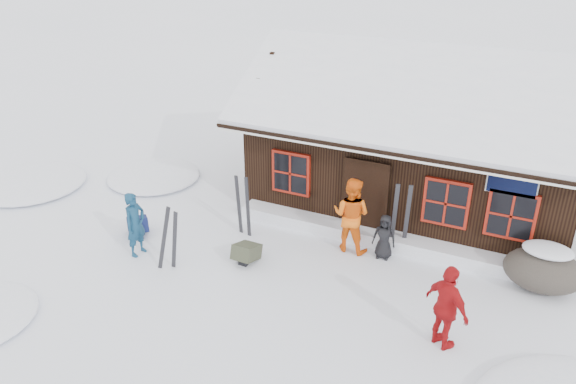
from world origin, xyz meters
name	(u,v)px	position (x,y,z in m)	size (l,w,h in m)	color
ground	(289,277)	(0.00, 0.00, 0.00)	(120.00, 120.00, 0.00)	white
mountain_hut	(418,148)	(1.50, 4.98, 1.58)	(8.90, 6.09, 4.42)	black
snow_drift	(384,239)	(1.50, 2.25, 0.17)	(7.60, 0.60, 0.35)	white
snow_mounds	(385,254)	(1.65, 1.86, 0.00)	(20.60, 13.20, 0.48)	white
skier_teal	(135,224)	(-3.65, -0.63, 0.79)	(0.58, 0.38, 1.58)	navy
skier_orange_left	(351,215)	(0.80, 1.72, 0.93)	(0.90, 0.70, 1.86)	orange
skier_orange_right	(447,308)	(3.51, -0.77, 0.86)	(1.00, 0.42, 1.71)	#AA1114
skier_crouched	(384,237)	(1.63, 1.71, 0.55)	(0.54, 0.35, 1.10)	black
boulder	(544,269)	(5.04, 1.96, 0.48)	(1.64, 1.23, 0.95)	#453F37
ski_pair_left	(169,240)	(-2.55, -0.82, 0.76)	(0.66, 0.21, 1.61)	black
ski_pair_mid	(243,207)	(-1.85, 1.26, 0.76)	(0.43, 0.08, 1.63)	black
ski_pair_right	(400,219)	(1.85, 2.20, 0.83)	(0.42, 0.16, 1.77)	black
ski_poles	(443,310)	(3.43, -0.59, 0.67)	(0.25, 0.13, 1.42)	black
backpack_blue	(138,228)	(-4.26, 0.11, 0.18)	(0.49, 0.65, 0.35)	#101946
backpack_olive	(247,255)	(-1.17, 0.17, 0.17)	(0.48, 0.64, 0.35)	#393D2B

